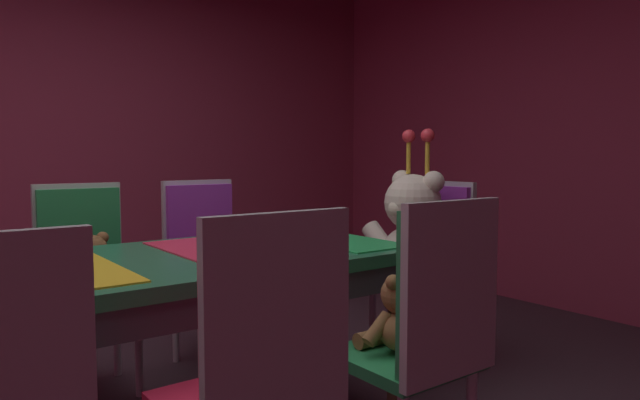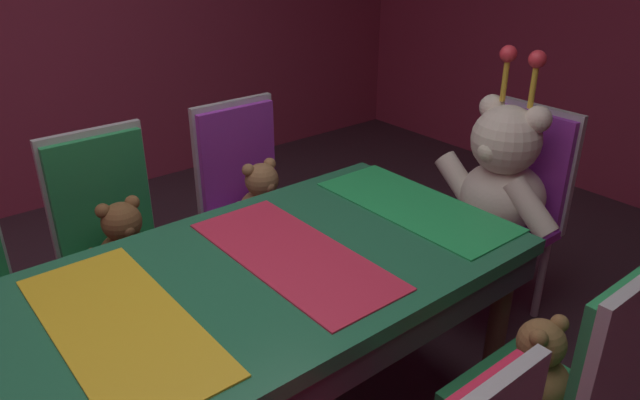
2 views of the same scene
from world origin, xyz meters
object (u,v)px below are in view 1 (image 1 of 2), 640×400
(teddy_right_2, at_px, (399,318))
(chair_left_2, at_px, (205,251))
(banquet_table, at_px, (147,283))
(king_teddy_bear, at_px, (411,236))
(throne_chair, at_px, (433,255))
(teddy_left_1, at_px, (92,271))
(teddy_left_2, at_px, (217,257))
(chair_left_1, at_px, (84,264))
(chair_right_1, at_px, (264,362))
(chair_right_2, at_px, (432,321))

(teddy_right_2, bearing_deg, chair_left_2, -0.37)
(banquet_table, relative_size, chair_left_2, 2.05)
(teddy_right_2, xyz_separation_m, king_teddy_bear, (-0.69, 0.76, 0.14))
(throne_chair, bearing_deg, chair_left_2, -42.14)
(chair_left_2, xyz_separation_m, teddy_right_2, (1.52, -0.01, -0.02))
(teddy_right_2, height_order, king_teddy_bear, king_teddy_bear)
(teddy_left_1, xyz_separation_m, teddy_left_2, (-0.00, 0.63, -0.00))
(chair_left_2, height_order, throne_chair, same)
(banquet_table, distance_m, chair_left_1, 0.83)
(chair_left_1, distance_m, teddy_right_2, 1.64)
(chair_left_1, height_order, teddy_left_2, chair_left_1)
(banquet_table, bearing_deg, king_teddy_bear, 90.00)
(chair_right_1, xyz_separation_m, king_teddy_bear, (-0.82, 1.38, 0.12))
(chair_right_1, bearing_deg, chair_right_2, -90.80)
(teddy_left_1, height_order, throne_chair, throne_chair)
(teddy_right_2, bearing_deg, banquet_table, 41.96)
(banquet_table, distance_m, king_teddy_bear, 1.38)
(chair_left_1, xyz_separation_m, teddy_right_2, (1.51, 0.62, -0.02))
(teddy_left_2, bearing_deg, chair_left_1, -102.72)
(chair_left_1, distance_m, teddy_left_2, 0.65)
(chair_right_1, bearing_deg, banquet_table, 0.27)
(chair_right_1, relative_size, throne_chair, 1.00)
(chair_left_2, xyz_separation_m, throne_chair, (0.83, 0.92, 0.00))
(chair_left_1, relative_size, teddy_right_2, 3.43)
(teddy_left_1, relative_size, teddy_left_2, 1.01)
(banquet_table, bearing_deg, chair_right_2, 36.66)
(chair_right_1, relative_size, chair_right_2, 1.00)
(chair_left_1, relative_size, chair_left_2, 1.00)
(teddy_left_1, bearing_deg, throne_chair, 66.23)
(chair_left_1, bearing_deg, banquet_table, 0.58)
(teddy_left_2, bearing_deg, teddy_right_2, -0.41)
(banquet_table, xyz_separation_m, throne_chair, (0.00, 1.54, -0.06))
(chair_right_1, bearing_deg, teddy_left_1, 0.47)
(teddy_left_1, bearing_deg, banquet_table, 0.70)
(throne_chair, bearing_deg, chair_right_2, 41.77)
(banquet_table, distance_m, chair_right_1, 0.82)
(chair_right_2, bearing_deg, chair_right_1, 89.20)
(chair_left_1, relative_size, teddy_left_2, 3.09)
(teddy_right_2, bearing_deg, teddy_left_1, 24.53)
(banquet_table, xyz_separation_m, chair_right_1, (0.82, 0.00, -0.06))
(chair_left_1, height_order, teddy_left_1, chair_left_1)
(teddy_left_1, distance_m, chair_right_2, 1.64)
(teddy_right_2, relative_size, king_teddy_bear, 0.36)
(throne_chair, bearing_deg, teddy_left_1, -23.77)
(chair_left_2, relative_size, chair_right_1, 1.00)
(chair_right_2, bearing_deg, teddy_left_1, 22.45)
(chair_left_2, relative_size, throne_chair, 1.00)
(banquet_table, height_order, teddy_right_2, banquet_table)
(chair_left_1, xyz_separation_m, chair_right_1, (1.65, 0.01, 0.00))
(teddy_left_2, distance_m, king_teddy_bear, 1.03)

